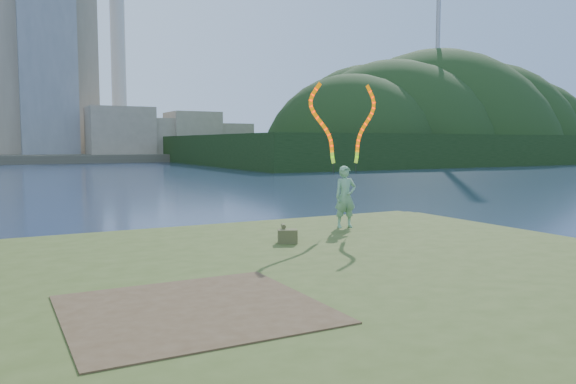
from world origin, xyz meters
TOP-DOWN VIEW (x-y plane):
  - ground at (0.00, 0.00)m, footprint 320.00×320.00m
  - grassy_knoll at (0.00, -2.30)m, footprint 20.00×18.00m
  - dirt_patch at (-2.20, -3.20)m, footprint 3.20×3.00m
  - far_shore at (0.00, 95.00)m, footprint 320.00×40.00m
  - wooded_hill at (59.57, 59.96)m, footprint 78.00×50.00m
  - woman_with_ribbons at (3.52, 1.86)m, footprint 2.01×0.50m
  - canvas_bag at (1.15, 0.53)m, footprint 0.49×0.55m

SIDE VIEW (x-z plane):
  - ground at x=0.00m, z-range 0.00..0.00m
  - wooded_hill at x=59.57m, z-range -31.34..31.66m
  - grassy_knoll at x=0.00m, z-range -0.06..0.74m
  - far_shore at x=0.00m, z-range 0.00..1.20m
  - dirt_patch at x=-2.20m, z-range 0.80..0.82m
  - canvas_bag at x=1.15m, z-range 0.77..1.16m
  - woman_with_ribbons at x=3.52m, z-range 0.24..4.20m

